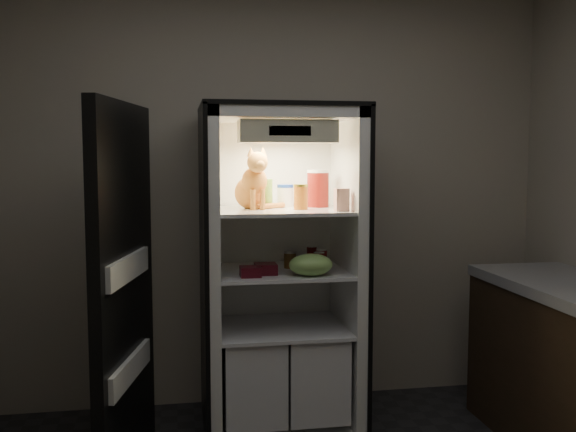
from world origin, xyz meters
name	(u,v)px	position (x,y,z in m)	size (l,w,h in m)	color
room_shell	(340,147)	(0.00, 0.00, 1.62)	(3.60, 3.60, 3.60)	white
refrigerator	(279,293)	(0.00, 1.38, 0.79)	(0.90, 0.72, 1.88)	white
fridge_door	(124,294)	(-0.85, 0.94, 0.91)	(0.24, 0.86, 1.85)	black
tabby_cat	(253,186)	(-0.16, 1.37, 1.42)	(0.31, 0.35, 0.35)	#B64A17
parmesan_shaker	(267,194)	(-0.07, 1.40, 1.37)	(0.06, 0.06, 0.17)	#258A2F
mayo_tub	(285,196)	(0.05, 1.46, 1.36)	(0.10, 0.10, 0.13)	white
salsa_jar	(301,197)	(0.10, 1.27, 1.36)	(0.08, 0.08, 0.14)	maroon
pepper_jar	(318,188)	(0.24, 1.42, 1.40)	(0.13, 0.13, 0.22)	maroon
cream_carton	(342,200)	(0.30, 1.13, 1.35)	(0.07, 0.07, 0.12)	white
soda_can_a	(312,255)	(0.21, 1.46, 1.00)	(0.06, 0.06, 0.11)	black
soda_can_b	(322,259)	(0.23, 1.29, 1.00)	(0.06, 0.06, 0.11)	black
soda_can_c	(319,262)	(0.20, 1.22, 1.00)	(0.06, 0.06, 0.11)	black
condiment_jar	(290,260)	(0.06, 1.37, 0.99)	(0.07, 0.07, 0.10)	brown
grape_bag	(311,265)	(0.13, 1.11, 1.00)	(0.24, 0.18, 0.12)	#75AE51
berry_box_left	(250,272)	(-0.20, 1.14, 0.97)	(0.11, 0.11, 0.06)	#4D0C17
berry_box_right	(266,269)	(-0.11, 1.20, 0.97)	(0.12, 0.12, 0.06)	#4D0C17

